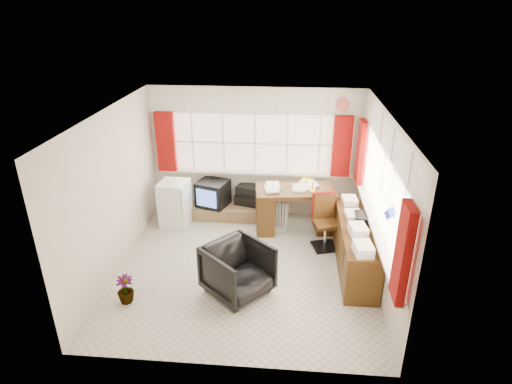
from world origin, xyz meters
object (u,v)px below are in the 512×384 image
(crt_tv, at_px, (213,193))
(task_chair, at_px, (324,218))
(radiator, at_px, (278,218))
(office_chair, at_px, (238,270))
(desk, at_px, (295,207))
(tv_bench, at_px, (227,211))
(credenza, at_px, (355,245))
(desk_lamp, at_px, (313,178))
(mini_fridge, at_px, (175,204))

(crt_tv, bearing_deg, task_chair, -22.88)
(radiator, bearing_deg, task_chair, -30.79)
(task_chair, distance_m, office_chair, 1.96)
(desk, xyz_separation_m, tv_bench, (-1.32, 0.36, -0.33))
(office_chair, distance_m, credenza, 1.93)
(radiator, xyz_separation_m, credenza, (1.26, -1.12, 0.16))
(desk, xyz_separation_m, task_chair, (0.50, -0.51, 0.06))
(desk, height_order, desk_lamp, desk_lamp)
(radiator, relative_size, mini_fridge, 0.65)
(desk, height_order, radiator, desk)
(crt_tv, bearing_deg, tv_bench, -0.59)
(desk_lamp, relative_size, credenza, 0.19)
(crt_tv, bearing_deg, office_chair, -71.54)
(desk_lamp, bearing_deg, office_chair, -120.30)
(radiator, height_order, crt_tv, crt_tv)
(office_chair, height_order, crt_tv, office_chair)
(office_chair, distance_m, tv_bench, 2.40)
(credenza, height_order, tv_bench, credenza)
(desk, relative_size, office_chair, 1.75)
(crt_tv, distance_m, mini_fridge, 0.76)
(tv_bench, bearing_deg, radiator, -21.20)
(task_chair, distance_m, credenza, 0.79)
(credenza, height_order, crt_tv, credenza)
(credenza, xyz_separation_m, crt_tv, (-2.53, 1.52, 0.11))
(radiator, xyz_separation_m, mini_fridge, (-1.93, 0.02, 0.20))
(task_chair, relative_size, tv_bench, 0.69)
(mini_fridge, bearing_deg, desk, 0.29)
(desk, relative_size, desk_lamp, 3.81)
(desk_lamp, xyz_separation_m, mini_fridge, (-2.53, 0.08, -0.65))
(desk, relative_size, crt_tv, 2.19)
(crt_tv, height_order, mini_fridge, mini_fridge)
(office_chair, relative_size, crt_tv, 1.25)
(desk, bearing_deg, mini_fridge, -179.71)
(desk, bearing_deg, desk_lamp, -16.39)
(task_chair, distance_m, mini_fridge, 2.78)
(desk, bearing_deg, crt_tv, 166.92)
(task_chair, distance_m, crt_tv, 2.26)
(crt_tv, bearing_deg, desk_lamp, -13.61)
(desk_lamp, relative_size, task_chair, 0.40)
(desk, relative_size, radiator, 2.64)
(tv_bench, relative_size, mini_fridge, 1.62)
(desk_lamp, xyz_separation_m, office_chair, (-1.10, -1.88, -0.70))
(office_chair, bearing_deg, task_chair, 0.04)
(task_chair, relative_size, mini_fridge, 1.11)
(desk, xyz_separation_m, mini_fridge, (-2.23, -0.01, -0.02))
(task_chair, height_order, office_chair, task_chair)
(radiator, height_order, mini_fridge, mini_fridge)
(task_chair, xyz_separation_m, tv_bench, (-1.83, 0.88, -0.39))
(desk, distance_m, radiator, 0.38)
(desk_lamp, distance_m, radiator, 1.04)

